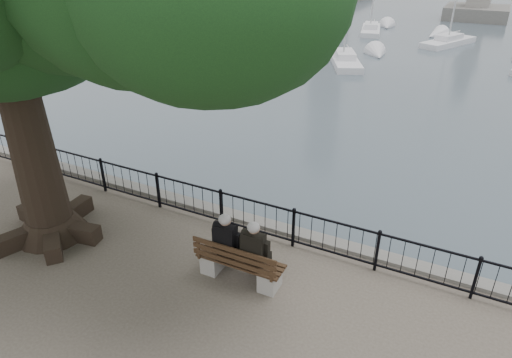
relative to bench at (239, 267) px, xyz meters
The scene contains 9 objects.
harbor 2.38m from the bench, 101.72° to the left, with size 260.00×260.00×1.20m.
railing 1.75m from the bench, 105.07° to the left, with size 22.06×0.06×1.00m.
bench is the anchor object (origin of this frame).
person_left 0.50m from the bench, 160.22° to the left, with size 0.48×0.80×1.63m.
person_right 0.55m from the bench, 17.80° to the left, with size 0.48×0.80×1.63m.
sailboat_b 24.48m from the bench, 101.79° to the left, with size 3.98×6.08×12.78m.
sailboat_e 35.76m from the bench, 114.39° to the left, with size 2.20×5.38×11.89m.
sailboat_f 33.74m from the bench, 89.01° to the left, with size 3.85×6.00×11.97m.
sailboat_h 36.87m from the bench, 99.94° to the left, with size 2.77×5.88×14.45m.
Camera 1 is at (4.31, -5.95, 6.62)m, focal length 32.00 mm.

